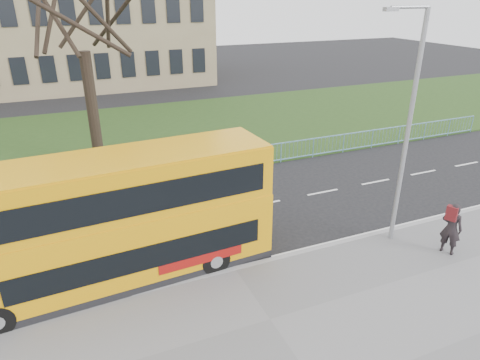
# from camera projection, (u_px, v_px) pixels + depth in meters

# --- Properties ---
(ground) EXTENTS (120.00, 120.00, 0.00)m
(ground) POSITION_uv_depth(u_px,v_px,m) (218.00, 248.00, 15.30)
(ground) COLOR black
(ground) RESTS_ON ground
(kerb) EXTENTS (80.00, 0.20, 0.14)m
(kerb) POSITION_uv_depth(u_px,v_px,m) (235.00, 270.00, 13.96)
(kerb) COLOR gray
(kerb) RESTS_ON ground
(grass_verge) EXTENTS (80.00, 15.40, 0.08)m
(grass_verge) POSITION_uv_depth(u_px,v_px,m) (141.00, 135.00, 27.35)
(grass_verge) COLOR #213C15
(grass_verge) RESTS_ON ground
(guard_railing) EXTENTS (40.00, 0.12, 1.10)m
(guard_railing) POSITION_uv_depth(u_px,v_px,m) (171.00, 169.00, 20.65)
(guard_railing) COLOR #73ADCD
(guard_railing) RESTS_ON ground
(bare_tree) EXTENTS (9.57, 9.57, 13.67)m
(bare_tree) POSITION_uv_depth(u_px,v_px,m) (81.00, 27.00, 19.89)
(bare_tree) COLOR black
(bare_tree) RESTS_ON grass_verge
(civic_building) EXTENTS (30.00, 15.00, 14.00)m
(civic_building) POSITION_uv_depth(u_px,v_px,m) (39.00, 9.00, 40.24)
(civic_building) COLOR #867455
(civic_building) RESTS_ON ground
(yellow_bus) EXTENTS (9.77, 2.86, 4.04)m
(yellow_bus) POSITION_uv_depth(u_px,v_px,m) (114.00, 219.00, 12.76)
(yellow_bus) COLOR orange
(yellow_bus) RESTS_ON ground
(pedestrian) EXTENTS (0.70, 0.81, 1.87)m
(pedestrian) POSITION_uv_depth(u_px,v_px,m) (451.00, 228.00, 14.45)
(pedestrian) COLOR black
(pedestrian) RESTS_ON pavement
(street_lamp) EXTENTS (1.68, 0.18, 7.92)m
(street_lamp) POSITION_uv_depth(u_px,v_px,m) (407.00, 123.00, 13.92)
(street_lamp) COLOR gray
(street_lamp) RESTS_ON pavement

